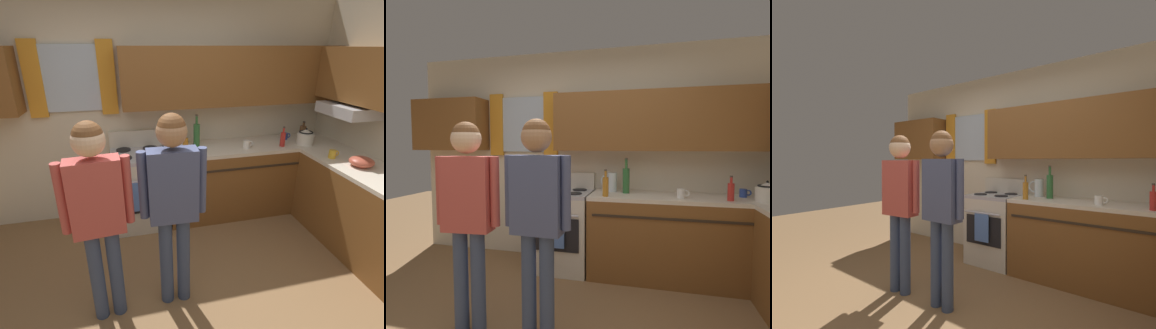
% 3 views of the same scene
% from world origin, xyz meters
% --- Properties ---
extents(ground_plane, '(12.00, 12.00, 0.00)m').
position_xyz_m(ground_plane, '(0.00, 0.00, 0.00)').
color(ground_plane, olive).
extents(back_wall_unit, '(4.60, 0.42, 2.60)m').
position_xyz_m(back_wall_unit, '(0.08, 1.82, 1.46)').
color(back_wall_unit, beige).
rests_on(back_wall_unit, ground).
extents(kitchen_counter_run, '(2.18, 2.12, 0.90)m').
position_xyz_m(kitchen_counter_run, '(1.53, 1.11, 0.45)').
color(kitchen_counter_run, brown).
rests_on(kitchen_counter_run, ground).
extents(stove_oven, '(0.62, 0.67, 1.10)m').
position_xyz_m(stove_oven, '(-0.21, 1.54, 0.47)').
color(stove_oven, beige).
rests_on(stove_oven, ground).
extents(bottle_wine_green, '(0.08, 0.08, 0.39)m').
position_xyz_m(bottle_wine_green, '(0.50, 1.59, 1.05)').
color(bottle_wine_green, '#2D6633').
rests_on(bottle_wine_green, kitchen_counter_run).
extents(bottle_squat_brown, '(0.08, 0.08, 0.21)m').
position_xyz_m(bottle_squat_brown, '(2.00, 1.69, 0.98)').
color(bottle_squat_brown, brown).
rests_on(bottle_squat_brown, kitchen_counter_run).
extents(bottle_sauce_red, '(0.06, 0.06, 0.25)m').
position_xyz_m(bottle_sauce_red, '(1.52, 1.37, 0.99)').
color(bottle_sauce_red, red).
rests_on(bottle_sauce_red, kitchen_counter_run).
extents(bottle_oil_amber, '(0.06, 0.06, 0.29)m').
position_xyz_m(bottle_oil_amber, '(0.30, 1.33, 1.01)').
color(bottle_oil_amber, '#B27223').
rests_on(bottle_oil_amber, kitchen_counter_run).
extents(mug_mustard_yellow, '(0.12, 0.08, 0.09)m').
position_xyz_m(mug_mustard_yellow, '(1.84, 0.88, 0.95)').
color(mug_mustard_yellow, gold).
rests_on(mug_mustard_yellow, kitchen_counter_run).
extents(mug_ceramic_white, '(0.13, 0.08, 0.09)m').
position_xyz_m(mug_ceramic_white, '(1.07, 1.41, 0.95)').
color(mug_ceramic_white, white).
rests_on(mug_ceramic_white, kitchen_counter_run).
extents(mug_cobalt_blue, '(0.11, 0.07, 0.08)m').
position_xyz_m(mug_cobalt_blue, '(1.70, 1.62, 0.94)').
color(mug_cobalt_blue, '#2D479E').
rests_on(mug_cobalt_blue, kitchen_counter_run).
extents(stovetop_kettle, '(0.27, 0.20, 0.21)m').
position_xyz_m(stovetop_kettle, '(1.83, 1.38, 1.00)').
color(stovetop_kettle, silver).
rests_on(stovetop_kettle, kitchen_counter_run).
extents(water_pitcher, '(0.19, 0.11, 0.22)m').
position_xyz_m(water_pitcher, '(0.33, 1.68, 1.01)').
color(water_pitcher, silver).
rests_on(water_pitcher, kitchen_counter_run).
extents(mixing_bowl, '(0.24, 0.24, 0.10)m').
position_xyz_m(mixing_bowl, '(1.97, 0.60, 0.95)').
color(mixing_bowl, '#B24C38').
rests_on(mixing_bowl, kitchen_counter_run).
extents(adult_left, '(0.50, 0.22, 1.61)m').
position_xyz_m(adult_left, '(-0.58, 0.22, 1.01)').
color(adult_left, '#38476B').
rests_on(adult_left, ground).
extents(adult_in_plaid, '(0.50, 0.22, 1.63)m').
position_xyz_m(adult_in_plaid, '(-0.03, 0.25, 1.02)').
color(adult_in_plaid, '#38476B').
rests_on(adult_in_plaid, ground).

